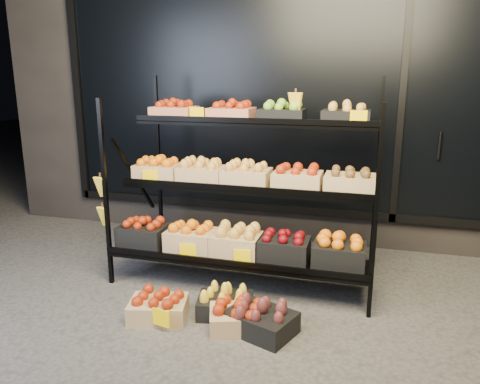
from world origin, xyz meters
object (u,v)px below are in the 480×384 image
(display_rack, at_px, (244,186))
(floor_crate_midleft, at_px, (225,302))
(floor_crate_midright, at_px, (239,316))
(floor_crate_left, at_px, (158,306))

(display_rack, relative_size, floor_crate_midleft, 5.02)
(floor_crate_midright, bearing_deg, floor_crate_midleft, 114.58)
(display_rack, xyz_separation_m, floor_crate_midright, (0.19, -0.82, -0.69))
(floor_crate_left, bearing_deg, display_rack, 51.74)
(floor_crate_left, height_order, floor_crate_midleft, floor_crate_left)
(display_rack, bearing_deg, floor_crate_left, -114.88)
(display_rack, distance_m, floor_crate_midleft, 0.96)
(display_rack, height_order, floor_crate_left, display_rack)
(display_rack, xyz_separation_m, floor_crate_midleft, (0.05, -0.66, -0.69))
(floor_crate_midright, bearing_deg, display_rack, 84.47)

